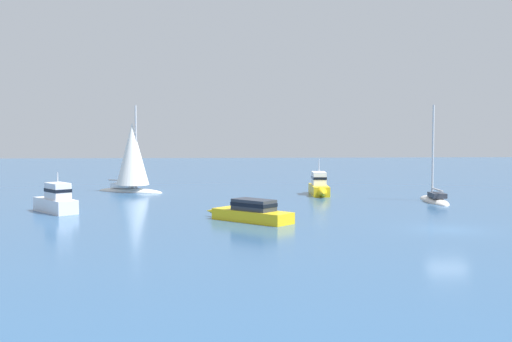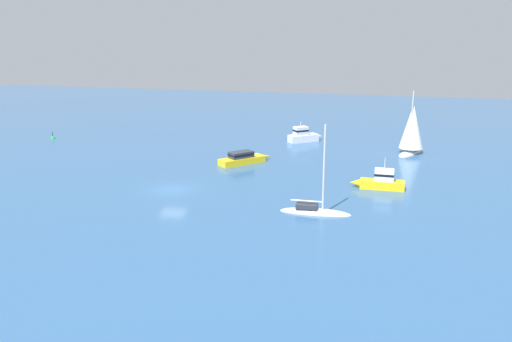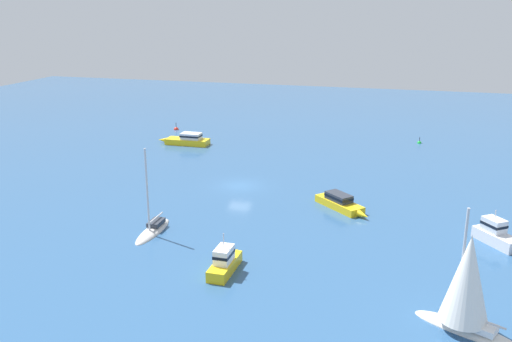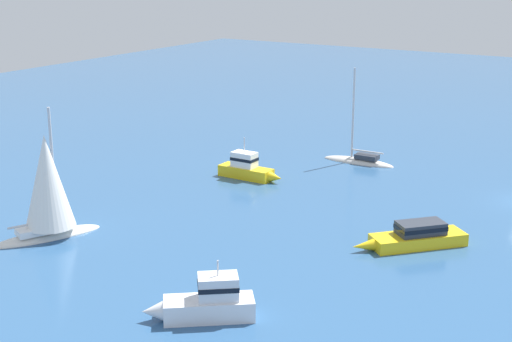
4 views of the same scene
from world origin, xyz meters
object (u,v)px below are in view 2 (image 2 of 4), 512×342
at_px(powerboat_1, 304,136).
at_px(powerboat, 380,181).
at_px(sailboat, 315,211).
at_px(channel_buoy, 53,138).
at_px(launch, 243,158).
at_px(sloop, 412,130).

bearing_deg(powerboat_1, powerboat, -100.51).
bearing_deg(powerboat, powerboat_1, -61.77).
distance_m(powerboat_1, sailboat, 29.96).
bearing_deg(channel_buoy, launch, -104.04).
height_order(powerboat, powerboat_1, powerboat).
xyz_separation_m(sloop, powerboat_1, (3.78, 14.40, -2.16)).
distance_m(sloop, sailboat, 27.41).
xyz_separation_m(powerboat, sloop, (16.96, -3.62, 2.22)).
relative_size(sailboat, channel_buoy, 6.78).
xyz_separation_m(powerboat, powerboat_1, (20.73, 10.78, 0.06)).
bearing_deg(powerboat_1, channel_buoy, 152.01).
bearing_deg(launch, sailboat, -103.16).
relative_size(powerboat_1, channel_buoy, 4.04).
bearing_deg(sailboat, powerboat_1, 99.62).
relative_size(sloop, sailboat, 1.01).
distance_m(powerboat, sloop, 17.48).
bearing_deg(channel_buoy, powerboat, -107.16).
relative_size(powerboat_1, launch, 0.82).
distance_m(powerboat, launch, 17.36).
relative_size(powerboat, sloop, 0.65).
xyz_separation_m(sailboat, channel_buoy, (23.16, 41.20, -0.16)).
distance_m(powerboat, channel_buoy, 48.85).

